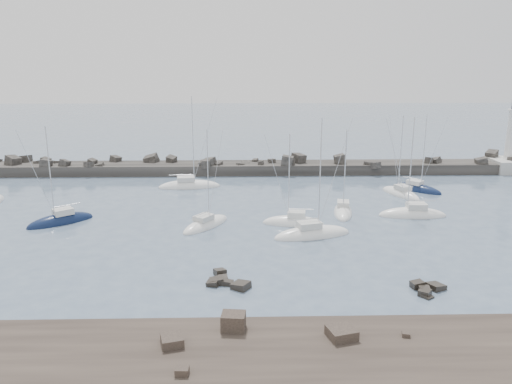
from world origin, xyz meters
TOP-DOWN VIEW (x-y plane):
  - ground at (0.00, 0.00)m, footprint 400.00×400.00m
  - rock_shelf at (-0.17, -21.99)m, footprint 140.00×12.00m
  - rock_cluster_near at (-3.86, -9.16)m, footprint 4.18×4.69m
  - rock_cluster_far at (13.91, -11.09)m, footprint 3.18×3.27m
  - breakwater at (-7.49, 38.00)m, footprint 115.00×8.00m
  - lighthouse at (47.00, 38.00)m, footprint 7.00×7.00m
  - sailboat_2 at (-25.10, 9.15)m, footprint 8.06×7.13m
  - sailboat_3 at (-6.84, 7.34)m, footprint 6.65×8.14m
  - sailboat_4 at (-10.91, 27.12)m, footprint 10.19×4.15m
  - sailboat_5 at (3.99, 7.79)m, footprint 7.91×3.53m
  - sailboat_6 at (11.05, 12.35)m, footprint 3.70×7.99m
  - sailboat_7 at (5.72, 3.41)m, footprint 9.74×5.21m
  - sailboat_8 at (25.07, 24.32)m, footprint 7.40×7.65m
  - sailboat_9 at (19.89, 10.77)m, footprint 8.92×3.21m
  - sailboat_10 at (21.63, 21.47)m, footprint 5.37×8.49m

SIDE VIEW (x-z plane):
  - ground at x=0.00m, z-range 0.00..0.00m
  - rock_shelf at x=-0.17m, z-range -0.97..0.99m
  - rock_cluster_far at x=13.91m, z-range -0.50..0.68m
  - rock_cluster_near at x=-3.86m, z-range -0.44..0.70m
  - sailboat_3 at x=-6.84m, z-range -6.28..6.54m
  - sailboat_8 at x=25.07m, z-range -6.29..6.56m
  - sailboat_6 at x=11.05m, z-range -5.98..6.26m
  - sailboat_10 at x=21.63m, z-range -6.32..6.60m
  - sailboat_4 at x=-10.91m, z-range -7.65..7.94m
  - sailboat_7 at x=5.72m, z-range -7.22..7.52m
  - sailboat_9 at x=19.89m, z-range -6.84..7.14m
  - sailboat_5 at x=3.99m, z-range -5.99..6.29m
  - sailboat_2 at x=-25.10m, z-range -6.46..6.77m
  - breakwater at x=-7.49m, z-range -2.18..2.82m
  - lighthouse at x=47.00m, z-range -4.21..10.39m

